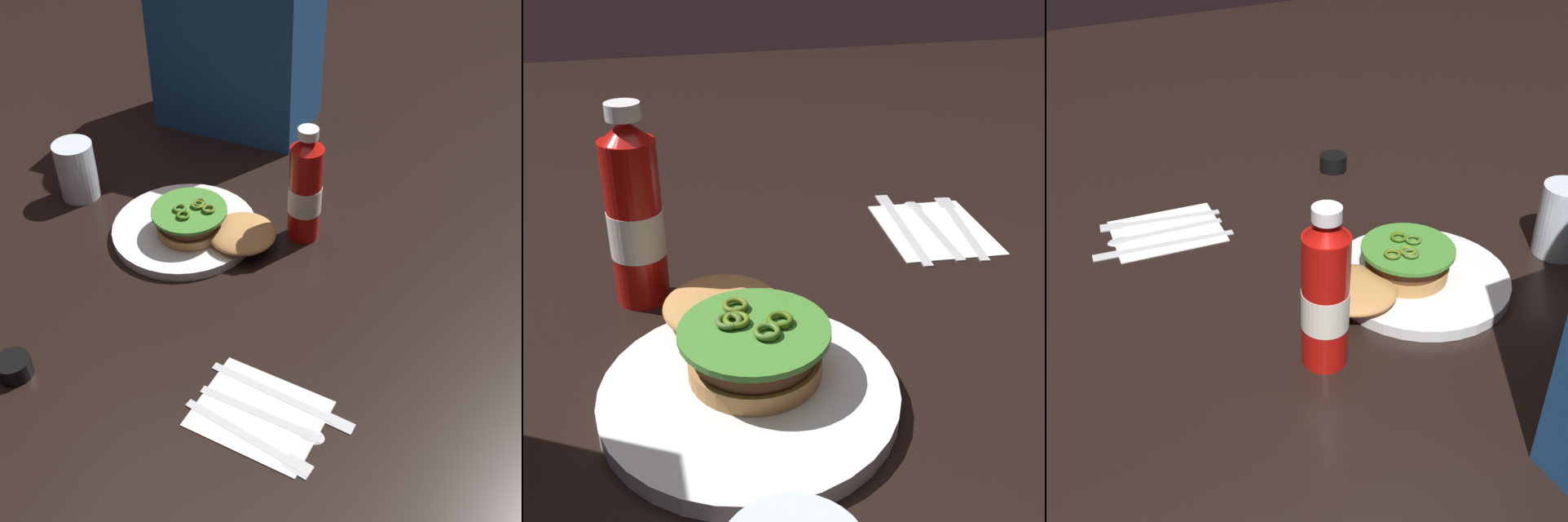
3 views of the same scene
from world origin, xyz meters
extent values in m
plane|color=black|center=(0.00, 0.00, 0.00)|extent=(3.00, 3.00, 0.00)
cylinder|color=white|center=(-0.03, 0.10, 0.01)|extent=(0.25, 0.25, 0.02)
cylinder|color=#B67F46|center=(-0.01, 0.09, 0.03)|extent=(0.12, 0.12, 0.02)
cylinder|color=#512D19|center=(-0.01, 0.09, 0.04)|extent=(0.11, 0.11, 0.02)
cylinder|color=red|center=(-0.01, 0.09, 0.05)|extent=(0.10, 0.10, 0.01)
cylinder|color=#41832E|center=(-0.01, 0.09, 0.06)|extent=(0.13, 0.13, 0.01)
torus|color=#497225|center=(-0.02, 0.09, 0.07)|extent=(0.02, 0.02, 0.01)
torus|color=#406413|center=(-0.01, 0.07, 0.07)|extent=(0.02, 0.02, 0.01)
torus|color=#566A1B|center=(0.02, 0.10, 0.07)|extent=(0.02, 0.02, 0.01)
torus|color=#4B682B|center=(0.00, 0.11, 0.07)|extent=(0.02, 0.02, 0.01)
torus|color=#567C1A|center=(0.00, 0.11, 0.07)|extent=(0.02, 0.02, 0.01)
ellipsoid|color=#B67F46|center=(0.08, 0.11, 0.03)|extent=(0.12, 0.12, 0.03)
cylinder|color=#B1100B|center=(0.17, 0.18, 0.09)|extent=(0.06, 0.06, 0.18)
cone|color=#B1100B|center=(0.17, 0.18, 0.19)|extent=(0.05, 0.05, 0.02)
cylinder|color=white|center=(0.17, 0.18, 0.21)|extent=(0.03, 0.03, 0.02)
cylinder|color=white|center=(0.17, 0.18, 0.08)|extent=(0.06, 0.06, 0.05)
cylinder|color=silver|center=(-0.26, 0.13, 0.06)|extent=(0.07, 0.07, 0.11)
cylinder|color=black|center=(-0.10, -0.27, 0.02)|extent=(0.05, 0.05, 0.03)
cube|color=white|center=(0.24, -0.20, 0.00)|extent=(0.18, 0.15, 0.00)
cube|color=silver|center=(0.24, -0.24, 0.00)|extent=(0.19, 0.05, 0.00)
cube|color=silver|center=(0.32, -0.26, 0.00)|extent=(0.04, 0.03, 0.00)
cube|color=silver|center=(0.24, -0.20, 0.00)|extent=(0.18, 0.03, 0.00)
ellipsoid|color=silver|center=(0.32, -0.21, 0.00)|extent=(0.04, 0.03, 0.00)
cube|color=silver|center=(0.25, -0.16, 0.00)|extent=(0.19, 0.04, 0.00)
cube|color=silver|center=(0.33, -0.17, 0.00)|extent=(0.08, 0.03, 0.00)
cube|color=navy|center=(-0.10, 0.51, 0.21)|extent=(0.31, 0.20, 0.42)
camera|label=1|loc=(0.45, -0.69, 0.75)|focal=45.89mm
camera|label=2|loc=(-0.45, 0.18, 0.37)|focal=44.64mm
camera|label=3|loc=(0.48, 0.73, 0.57)|focal=47.00mm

